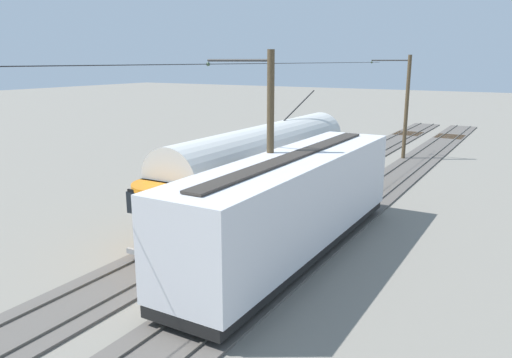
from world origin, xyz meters
TOP-DOWN VIEW (x-y plane):
  - ground_plane at (0.00, 0.00)m, footprint 220.00×220.00m
  - track_streetcar_siding at (-2.03, -0.31)m, footprint 2.80×80.00m
  - track_adjacent_siding at (2.03, -0.31)m, footprint 2.80×80.00m
  - vintage_streetcar at (2.03, -0.30)m, footprint 2.65×17.36m
  - boxcar_adjacent at (-2.03, 4.53)m, footprint 2.96×14.02m
  - catenary_pole_foreground at (-0.75, -17.17)m, footprint 3.08×0.28m
  - catenary_pole_mid_near at (-0.75, 4.23)m, footprint 3.08×0.28m
  - overhead_wire_run at (1.98, 3.42)m, footprint 2.88×46.81m

SIDE VIEW (x-z plane):
  - ground_plane at x=0.00m, z-range 0.00..0.00m
  - track_streetcar_siding at x=-2.03m, z-range -0.04..0.14m
  - track_adjacent_siding at x=2.03m, z-range -0.04..0.14m
  - boxcar_adjacent at x=-2.03m, z-range 0.24..4.09m
  - vintage_streetcar at x=2.03m, z-range -0.51..5.03m
  - catenary_pole_foreground at x=-0.75m, z-range 0.18..8.00m
  - catenary_pole_mid_near at x=-0.75m, z-range 0.18..8.00m
  - overhead_wire_run at x=1.98m, z-range 7.19..7.36m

